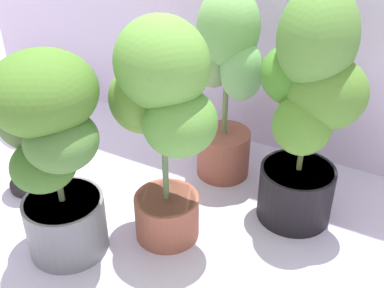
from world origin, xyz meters
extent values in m
plane|color=silver|center=(0.00, 0.00, 0.00)|extent=(8.00, 8.00, 0.00)
cylinder|color=#98523E|center=(-0.02, 0.55, 0.10)|extent=(0.22, 0.22, 0.20)
cylinder|color=#463318|center=(-0.02, 0.55, 0.19)|extent=(0.20, 0.20, 0.02)
cylinder|color=#647746|center=(-0.02, 0.55, 0.45)|extent=(0.02, 0.02, 0.51)
ellipsoid|color=#7AB960|center=(-0.02, 0.55, 0.64)|extent=(0.28, 0.27, 0.30)
ellipsoid|color=#82A865|center=(-0.08, 0.58, 0.51)|extent=(0.19, 0.19, 0.26)
ellipsoid|color=#77B466|center=(0.05, 0.54, 0.49)|extent=(0.22, 0.22, 0.24)
cylinder|color=black|center=(0.34, 0.43, 0.11)|extent=(0.27, 0.27, 0.21)
cylinder|color=#443317|center=(0.34, 0.43, 0.20)|extent=(0.25, 0.25, 0.02)
cylinder|color=olive|center=(0.34, 0.43, 0.49)|extent=(0.02, 0.02, 0.56)
ellipsoid|color=#588C39|center=(0.34, 0.43, 0.70)|extent=(0.28, 0.31, 0.33)
ellipsoid|color=#49892A|center=(0.28, 0.45, 0.56)|extent=(0.30, 0.30, 0.21)
ellipsoid|color=#53832D|center=(0.40, 0.41, 0.53)|extent=(0.33, 0.31, 0.24)
ellipsoid|color=#54892C|center=(0.35, 0.35, 0.43)|extent=(0.25, 0.25, 0.21)
cylinder|color=#98533D|center=(-0.03, 0.11, 0.08)|extent=(0.23, 0.23, 0.16)
cylinder|color=#492B1E|center=(-0.03, 0.11, 0.16)|extent=(0.21, 0.21, 0.02)
cylinder|color=#5D794A|center=(-0.03, 0.11, 0.45)|extent=(0.02, 0.02, 0.56)
ellipsoid|color=#639E3E|center=(-0.03, 0.11, 0.66)|extent=(0.31, 0.28, 0.29)
ellipsoid|color=olive|center=(-0.12, 0.13, 0.51)|extent=(0.27, 0.25, 0.22)
ellipsoid|color=#5B973C|center=(0.05, 0.09, 0.49)|extent=(0.29, 0.30, 0.21)
cylinder|color=slate|center=(-0.29, -0.12, 0.10)|extent=(0.27, 0.27, 0.21)
cylinder|color=#423219|center=(-0.29, -0.12, 0.20)|extent=(0.25, 0.25, 0.02)
cylinder|color=#60764C|center=(-0.29, -0.12, 0.43)|extent=(0.02, 0.02, 0.44)
ellipsoid|color=#4A7829|center=(-0.29, -0.12, 0.60)|extent=(0.42, 0.43, 0.25)
ellipsoid|color=#4C6734|center=(-0.37, -0.09, 0.48)|extent=(0.33, 0.33, 0.19)
ellipsoid|color=#4C7937|center=(-0.23, -0.13, 0.47)|extent=(0.32, 0.32, 0.17)
ellipsoid|color=#3F6D27|center=(-0.28, -0.17, 0.39)|extent=(0.22, 0.23, 0.16)
cylinder|color=black|center=(-0.67, 0.09, 0.01)|extent=(0.18, 0.18, 0.03)
cylinder|color=#A3A2AD|center=(-0.67, 0.09, 0.11)|extent=(0.02, 0.02, 0.16)
sphere|color=#A3A2AD|center=(-0.67, 0.09, 0.28)|extent=(0.26, 0.26, 0.18)
camera|label=1|loc=(0.67, -1.00, 1.20)|focal=44.64mm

